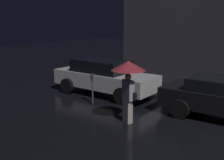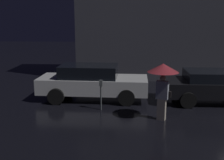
{
  "view_description": "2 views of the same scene",
  "coord_description": "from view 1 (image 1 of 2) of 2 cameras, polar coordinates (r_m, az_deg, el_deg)",
  "views": [
    {
      "loc": [
        0.45,
        -8.17,
        3.25
      ],
      "look_at": [
        -5.62,
        0.39,
        0.94
      ],
      "focal_mm": 45.0,
      "sensor_mm": 36.0,
      "label": 1
    },
    {
      "loc": [
        -5.26,
        -10.36,
        3.52
      ],
      "look_at": [
        -5.8,
        -0.05,
        1.19
      ],
      "focal_mm": 45.0,
      "sensor_mm": 36.0,
      "label": 2
    }
  ],
  "objects": [
    {
      "name": "parking_meter",
      "position": [
        10.82,
        -4.0,
        -1.08
      ],
      "size": [
        0.12,
        0.1,
        1.18
      ],
      "color": "#4C5154",
      "rests_on": "ground"
    },
    {
      "name": "pedestrian_with_umbrella",
      "position": [
        8.62,
        3.32,
        1.37
      ],
      "size": [
        1.07,
        1.07,
        1.99
      ],
      "rotation": [
        0.0,
        0.0,
        2.76
      ],
      "color": "beige",
      "rests_on": "ground"
    },
    {
      "name": "parked_car_white",
      "position": [
        12.2,
        -1.64,
        0.77
      ],
      "size": [
        4.7,
        1.91,
        1.51
      ],
      "rotation": [
        0.0,
        0.0,
        -0.04
      ],
      "color": "silver",
      "rests_on": "ground"
    },
    {
      "name": "building_facade_left",
      "position": [
        15.14,
        21.65,
        12.77
      ],
      "size": [
        9.65,
        3.0,
        7.15
      ],
      "color": "#3D3D47",
      "rests_on": "ground"
    }
  ]
}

